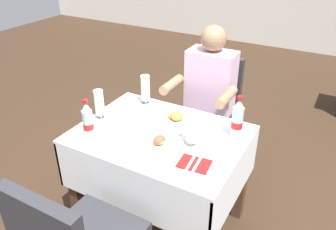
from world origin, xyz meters
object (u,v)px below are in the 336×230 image
Objects in this scene: main_dining_table at (160,157)px; plate_far_diner at (174,119)px; beer_glass_left at (192,130)px; seated_diner_far at (207,98)px; beer_glass_right at (145,90)px; beer_glass_middle at (99,105)px; cola_bottle_primary at (237,120)px; napkin_cutlery_set at (194,164)px; chair_far_diner_seat at (208,109)px; cola_bottle_secondary at (88,122)px; plate_near_camera at (159,143)px.

main_dining_table is 4.17× the size of plate_far_diner.
beer_glass_left reaches higher than plate_far_diner.
beer_glass_right is (-0.31, -0.38, 0.15)m from seated_diner_far.
beer_glass_middle is at bearing -114.49° from beer_glass_right.
beer_glass_middle is at bearing -179.60° from beer_glass_left.
napkin_cutlery_set is (-0.10, -0.37, -0.12)m from cola_bottle_primary.
beer_glass_right is at bearing 65.51° from beer_glass_middle.
cola_bottle_secondary is (-0.35, -1.03, 0.31)m from chair_far_diner_seat.
plate_near_camera is at bearing -87.11° from seated_diner_far.
beer_glass_right is at bearing 84.08° from cola_bottle_secondary.
plate_near_camera is (0.07, -0.12, 0.20)m from main_dining_table.
plate_far_diner is at bearing 131.61° from napkin_cutlery_set.
plate_far_diner is at bearing -89.52° from chair_far_diner_seat.
chair_far_diner_seat is at bearing 90.00° from main_dining_table.
seated_diner_far is (0.03, 0.67, 0.15)m from main_dining_table.
beer_glass_middle is (-0.67, -0.00, -0.01)m from beer_glass_left.
seated_diner_far is 6.15× the size of beer_glass_middle.
chair_far_diner_seat is 0.19m from seated_diner_far.
beer_glass_right is 0.85× the size of cola_bottle_secondary.
chair_far_diner_seat is 3.92× the size of plate_far_diner.
beer_glass_left is at bearing 21.08° from cola_bottle_secondary.
cola_bottle_primary is at bearing 40.45° from plate_near_camera.
plate_far_diner is at bearing -92.36° from seated_diner_far.
chair_far_diner_seat is at bearing 90.48° from plate_far_diner.
cola_bottle_primary reaches higher than plate_far_diner.
plate_far_diner is 1.14× the size of beer_glass_right.
beer_glass_right is at bearing 142.06° from napkin_cutlery_set.
cola_bottle_primary reaches higher than cola_bottle_secondary.
main_dining_table is 0.25m from plate_near_camera.
napkin_cutlery_set is at bearing -59.47° from beer_glass_left.
seated_diner_far is 0.79m from plate_near_camera.
beer_glass_left is at bearing -31.79° from beer_glass_right.
chair_far_diner_seat is 3.52× the size of cola_bottle_primary.
beer_glass_middle is (-0.50, 0.09, 0.08)m from plate_near_camera.
plate_far_diner reaches higher than napkin_cutlery_set.
cola_bottle_primary is at bearing -54.63° from chair_far_diner_seat.
plate_near_camera is 0.26m from napkin_cutlery_set.
napkin_cutlery_set is at bearing -71.61° from chair_far_diner_seat.
cola_bottle_secondary reaches higher than napkin_cutlery_set.
cola_bottle_secondary reaches higher than beer_glass_middle.
cola_bottle_secondary is at bearing -129.73° from plate_far_diner.
beer_glass_right is 1.12× the size of napkin_cutlery_set.
plate_near_camera is at bearing -85.83° from chair_far_diner_seat.
beer_glass_right is 0.72m from cola_bottle_primary.
napkin_cutlery_set is at bearing -48.39° from plate_far_diner.
beer_glass_right is at bearing 157.70° from plate_far_diner.
beer_glass_right is 0.78m from napkin_cutlery_set.
chair_far_diner_seat reaches higher than beer_glass_middle.
cola_bottle_primary reaches higher than beer_glass_right.
beer_glass_left is at bearing 29.00° from plate_near_camera.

